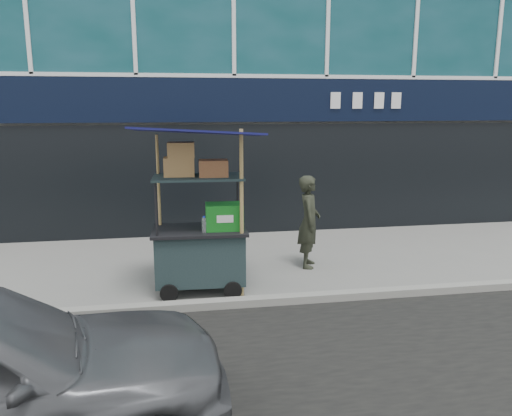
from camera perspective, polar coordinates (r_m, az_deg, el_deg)
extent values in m
plane|color=slate|center=(7.48, 1.48, -10.37)|extent=(80.00, 80.00, 0.00)
cube|color=gray|center=(7.28, 1.78, -10.52)|extent=(80.00, 0.18, 0.12)
cube|color=black|center=(10.74, -2.47, 12.20)|extent=(15.68, 0.06, 0.90)
cube|color=black|center=(10.90, -2.42, 3.22)|extent=(15.68, 0.04, 2.40)
cube|color=black|center=(7.67, -6.39, -5.49)|extent=(1.36, 0.83, 0.77)
cylinder|color=black|center=(7.44, -9.90, -9.59)|extent=(0.27, 0.07, 0.26)
cylinder|color=black|center=(7.44, -2.66, -9.41)|extent=(0.27, 0.07, 0.26)
cube|color=black|center=(7.56, -6.46, -2.54)|extent=(1.45, 0.92, 0.04)
cylinder|color=black|center=(7.17, -11.35, -0.27)|extent=(0.03, 0.03, 0.83)
cylinder|color=black|center=(7.18, -1.65, -0.03)|extent=(0.03, 0.03, 0.83)
cylinder|color=black|center=(7.82, -11.00, 0.74)|extent=(0.03, 0.03, 0.83)
cylinder|color=black|center=(7.83, -2.11, 0.96)|extent=(0.03, 0.03, 0.83)
cube|color=black|center=(7.40, -6.60, 3.51)|extent=(1.36, 0.83, 0.03)
cylinder|color=olive|center=(7.20, -1.65, -0.88)|extent=(0.06, 0.06, 2.48)
cylinder|color=olive|center=(7.85, -10.96, -0.45)|extent=(0.05, 0.05, 2.37)
cube|color=#0B0C40|center=(7.34, -6.73, 8.64)|extent=(1.93, 1.41, 0.22)
cube|color=#0F6416|center=(7.47, -3.65, -0.97)|extent=(0.57, 0.41, 0.39)
cylinder|color=silver|center=(7.32, -5.94, -1.94)|extent=(0.08, 0.08, 0.22)
cylinder|color=blue|center=(7.29, -5.96, -1.02)|extent=(0.04, 0.04, 0.02)
cube|color=olive|center=(7.44, -8.77, 4.70)|extent=(0.46, 0.35, 0.28)
cube|color=olive|center=(7.34, -4.89, 4.56)|extent=(0.43, 0.33, 0.24)
cube|color=olive|center=(7.39, -8.57, 6.59)|extent=(0.40, 0.30, 0.22)
imported|color=#272A1F|center=(8.75, 6.08, -1.56)|extent=(0.54, 0.68, 1.62)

